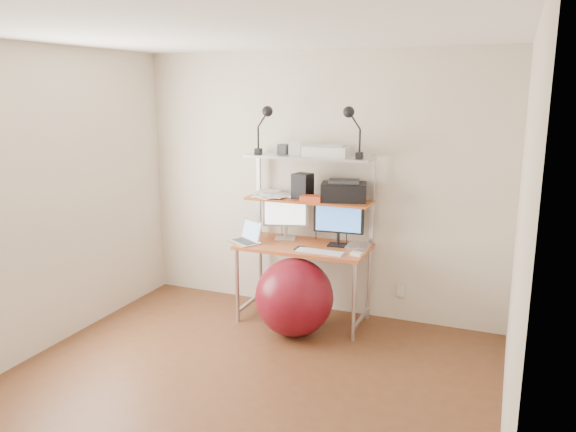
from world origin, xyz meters
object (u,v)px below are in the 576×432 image
at_px(monitor_black, 339,221).
at_px(printer, 344,191).
at_px(monitor_silver, 286,213).
at_px(laptop, 248,238).
at_px(exercise_ball, 294,297).

distance_m(monitor_black, printer, 0.27).
relative_size(monitor_black, printer, 1.02).
bearing_deg(monitor_silver, monitor_black, -21.34).
bearing_deg(laptop, monitor_black, 47.10).
height_order(monitor_silver, exercise_ball, monitor_silver).
xyz_separation_m(monitor_black, printer, (0.03, 0.05, 0.27)).
distance_m(monitor_silver, monitor_black, 0.54).
bearing_deg(monitor_silver, exercise_ball, -77.37).
relative_size(monitor_silver, printer, 1.05).
bearing_deg(monitor_black, laptop, -169.53).
distance_m(monitor_black, exercise_ball, 0.80).
bearing_deg(exercise_ball, monitor_black, 58.28).
height_order(monitor_silver, laptop, monitor_silver).
height_order(monitor_silver, printer, printer).
distance_m(printer, exercise_ball, 1.05).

